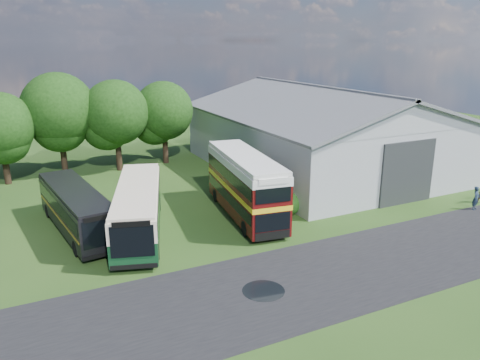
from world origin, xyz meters
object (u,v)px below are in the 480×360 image
storage_shed (318,127)px  bus_dark_single (76,209)px  visitor_a (476,198)px  bus_green_single (138,208)px  bus_maroon_double (245,186)px

storage_shed → bus_dark_single: size_ratio=2.25×
visitor_a → bus_dark_single: bearing=145.0°
bus_dark_single → visitor_a: bus_dark_single is taller
bus_green_single → visitor_a: (23.97, -6.77, -0.83)m
bus_green_single → bus_dark_single: (-3.63, 2.08, -0.14)m
storage_shed → bus_green_single: bearing=-156.7°
bus_green_single → bus_dark_single: 4.19m
bus_green_single → bus_maroon_double: size_ratio=1.10×
bus_dark_single → visitor_a: size_ratio=6.09×
bus_green_single → bus_maroon_double: bearing=15.9°
bus_green_single → bus_maroon_double: 7.80m
bus_green_single → visitor_a: bearing=1.5°
storage_shed → visitor_a: bearing=-76.5°
bus_dark_single → visitor_a: (27.60, -8.84, -0.68)m
visitor_a → bus_maroon_double: bearing=140.7°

